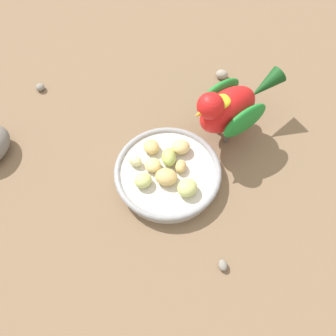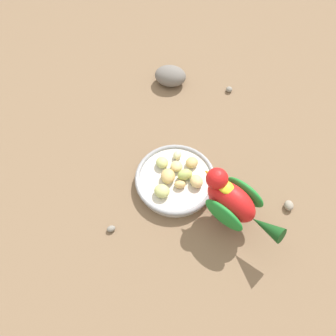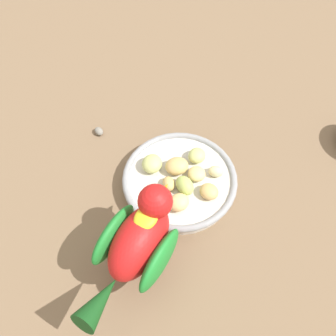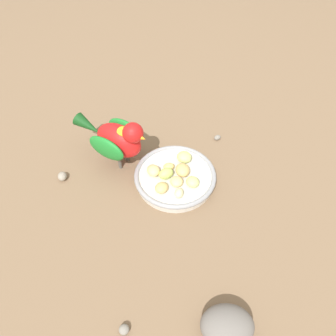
{
  "view_description": "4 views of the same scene",
  "coord_description": "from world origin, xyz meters",
  "px_view_note": "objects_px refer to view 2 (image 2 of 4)",
  "views": [
    {
      "loc": [
        0.33,
        -0.15,
        0.68
      ],
      "look_at": [
        -0.0,
        -0.01,
        0.07
      ],
      "focal_mm": 46.14,
      "sensor_mm": 36.0,
      "label": 1
    },
    {
      "loc": [
        0.24,
        0.34,
        0.77
      ],
      "look_at": [
        -0.01,
        -0.02,
        0.06
      ],
      "focal_mm": 39.1,
      "sensor_mm": 36.0,
      "label": 2
    },
    {
      "loc": [
        -0.22,
        0.25,
        0.55
      ],
      "look_at": [
        -0.01,
        0.02,
        0.06
      ],
      "focal_mm": 39.51,
      "sensor_mm": 36.0,
      "label": 3
    },
    {
      "loc": [
        -0.37,
        -0.3,
        0.56
      ],
      "look_at": [
        -0.04,
        0.0,
        0.06
      ],
      "focal_mm": 32.78,
      "sensor_mm": 36.0,
      "label": 4
    }
  ],
  "objects_px": {
    "parrot": "(233,201)",
    "pebble_1": "(289,205)",
    "apple_piece_2": "(168,176)",
    "rock_large": "(170,76)",
    "pebble_0": "(111,229)",
    "feeding_bowl": "(176,181)",
    "apple_piece_5": "(180,184)",
    "apple_piece_3": "(177,155)",
    "apple_piece_7": "(162,163)",
    "apple_piece_6": "(185,175)",
    "apple_piece_8": "(162,191)",
    "pebble_2": "(229,89)",
    "apple_piece_0": "(177,166)",
    "apple_piece_1": "(196,181)",
    "apple_piece_4": "(192,162)"
  },
  "relations": [
    {
      "from": "feeding_bowl",
      "to": "apple_piece_2",
      "type": "xyz_separation_m",
      "value": [
        0.01,
        -0.01,
        0.02
      ]
    },
    {
      "from": "apple_piece_2",
      "to": "apple_piece_5",
      "type": "relative_size",
      "value": 1.47
    },
    {
      "from": "rock_large",
      "to": "pebble_2",
      "type": "bearing_deg",
      "value": 133.74
    },
    {
      "from": "feeding_bowl",
      "to": "apple_piece_5",
      "type": "height_order",
      "value": "apple_piece_5"
    },
    {
      "from": "apple_piece_1",
      "to": "apple_piece_7",
      "type": "height_order",
      "value": "same"
    },
    {
      "from": "apple_piece_4",
      "to": "apple_piece_6",
      "type": "xyz_separation_m",
      "value": [
        0.03,
        0.02,
        0.0
      ]
    },
    {
      "from": "apple_piece_2",
      "to": "rock_large",
      "type": "height_order",
      "value": "rock_large"
    },
    {
      "from": "feeding_bowl",
      "to": "rock_large",
      "type": "distance_m",
      "value": 0.33
    },
    {
      "from": "parrot",
      "to": "feeding_bowl",
      "type": "bearing_deg",
      "value": 6.18
    },
    {
      "from": "apple_piece_6",
      "to": "apple_piece_8",
      "type": "xyz_separation_m",
      "value": [
        0.07,
        0.0,
        -0.0
      ]
    },
    {
      "from": "apple_piece_6",
      "to": "pebble_2",
      "type": "bearing_deg",
      "value": -148.95
    },
    {
      "from": "feeding_bowl",
      "to": "apple_piece_7",
      "type": "xyz_separation_m",
      "value": [
        0.0,
        -0.05,
        0.02
      ]
    },
    {
      "from": "apple_piece_8",
      "to": "apple_piece_0",
      "type": "bearing_deg",
      "value": -151.57
    },
    {
      "from": "apple_piece_7",
      "to": "apple_piece_3",
      "type": "bearing_deg",
      "value": 177.12
    },
    {
      "from": "apple_piece_5",
      "to": "pebble_0",
      "type": "bearing_deg",
      "value": -2.28
    },
    {
      "from": "apple_piece_8",
      "to": "apple_piece_7",
      "type": "bearing_deg",
      "value": -124.65
    },
    {
      "from": "apple_piece_2",
      "to": "apple_piece_8",
      "type": "xyz_separation_m",
      "value": [
        0.03,
        0.02,
        -0.0
      ]
    },
    {
      "from": "apple_piece_4",
      "to": "pebble_0",
      "type": "bearing_deg",
      "value": 5.85
    },
    {
      "from": "apple_piece_4",
      "to": "pebble_2",
      "type": "relative_size",
      "value": 1.73
    },
    {
      "from": "rock_large",
      "to": "pebble_0",
      "type": "distance_m",
      "value": 0.47
    },
    {
      "from": "apple_piece_6",
      "to": "pebble_0",
      "type": "distance_m",
      "value": 0.21
    },
    {
      "from": "feeding_bowl",
      "to": "apple_piece_8",
      "type": "relative_size",
      "value": 5.37
    },
    {
      "from": "apple_piece_4",
      "to": "pebble_0",
      "type": "height_order",
      "value": "apple_piece_4"
    },
    {
      "from": "apple_piece_0",
      "to": "pebble_1",
      "type": "relative_size",
      "value": 1.16
    },
    {
      "from": "pebble_2",
      "to": "apple_piece_8",
      "type": "bearing_deg",
      "value": 26.41
    },
    {
      "from": "parrot",
      "to": "pebble_1",
      "type": "distance_m",
      "value": 0.16
    },
    {
      "from": "feeding_bowl",
      "to": "apple_piece_5",
      "type": "bearing_deg",
      "value": 80.28
    },
    {
      "from": "apple_piece_8",
      "to": "pebble_1",
      "type": "bearing_deg",
      "value": 140.7
    },
    {
      "from": "apple_piece_2",
      "to": "apple_piece_6",
      "type": "bearing_deg",
      "value": 150.16
    },
    {
      "from": "apple_piece_6",
      "to": "pebble_2",
      "type": "height_order",
      "value": "apple_piece_6"
    },
    {
      "from": "apple_piece_7",
      "to": "rock_large",
      "type": "xyz_separation_m",
      "value": [
        -0.18,
        -0.23,
        -0.01
      ]
    },
    {
      "from": "apple_piece_3",
      "to": "pebble_2",
      "type": "height_order",
      "value": "apple_piece_3"
    },
    {
      "from": "pebble_2",
      "to": "apple_piece_3",
      "type": "bearing_deg",
      "value": 23.11
    },
    {
      "from": "rock_large",
      "to": "apple_piece_3",
      "type": "bearing_deg",
      "value": 58.65
    },
    {
      "from": "apple_piece_3",
      "to": "pebble_0",
      "type": "xyz_separation_m",
      "value": [
        0.22,
        0.06,
        -0.03
      ]
    },
    {
      "from": "apple_piece_7",
      "to": "apple_piece_1",
      "type": "bearing_deg",
      "value": 112.59
    },
    {
      "from": "feeding_bowl",
      "to": "pebble_0",
      "type": "relative_size",
      "value": 9.79
    },
    {
      "from": "apple_piece_4",
      "to": "apple_piece_8",
      "type": "bearing_deg",
      "value": 13.06
    },
    {
      "from": "feeding_bowl",
      "to": "pebble_2",
      "type": "height_order",
      "value": "feeding_bowl"
    },
    {
      "from": "apple_piece_8",
      "to": "pebble_2",
      "type": "distance_m",
      "value": 0.39
    },
    {
      "from": "feeding_bowl",
      "to": "apple_piece_6",
      "type": "bearing_deg",
      "value": 157.79
    },
    {
      "from": "apple_piece_0",
      "to": "apple_piece_6",
      "type": "height_order",
      "value": "apple_piece_6"
    },
    {
      "from": "pebble_0",
      "to": "apple_piece_5",
      "type": "bearing_deg",
      "value": 177.72
    },
    {
      "from": "apple_piece_7",
      "to": "rock_large",
      "type": "distance_m",
      "value": 0.29
    },
    {
      "from": "apple_piece_8",
      "to": "parrot",
      "type": "xyz_separation_m",
      "value": [
        -0.1,
        0.12,
        0.05
      ]
    },
    {
      "from": "apple_piece_3",
      "to": "apple_piece_6",
      "type": "distance_m",
      "value": 0.06
    },
    {
      "from": "pebble_2",
      "to": "apple_piece_7",
      "type": "bearing_deg",
      "value": 19.71
    },
    {
      "from": "apple_piece_1",
      "to": "pebble_1",
      "type": "distance_m",
      "value": 0.22
    },
    {
      "from": "pebble_0",
      "to": "feeding_bowl",
      "type": "bearing_deg",
      "value": -175.9
    },
    {
      "from": "apple_piece_6",
      "to": "pebble_1",
      "type": "relative_size",
      "value": 1.41
    }
  ]
}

